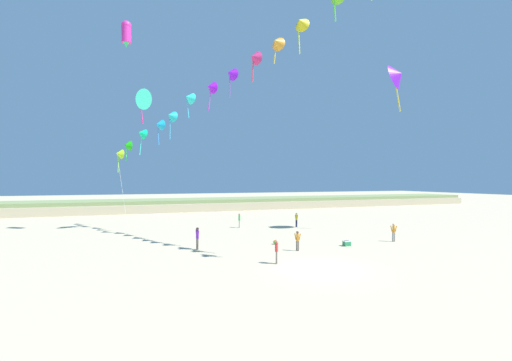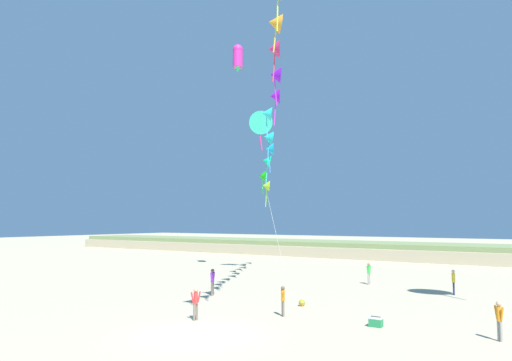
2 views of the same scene
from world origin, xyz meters
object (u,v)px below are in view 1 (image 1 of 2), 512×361
object	(u,v)px
person_near_left	(298,239)
person_near_right	(277,250)
person_far_right	(296,219)
person_far_left	(197,237)
large_kite_mid_trail	(398,75)
large_kite_high_solo	(142,99)
person_far_center	(394,231)
person_mid_center	(239,219)
large_kite_low_lead	(126,33)
beach_cooler	(347,243)
beach_ball	(275,242)

from	to	relation	value
person_near_left	person_near_right	xyz separation A→B (m)	(-3.07, -3.08, 0.03)
person_near_left	person_far_right	world-z (taller)	person_far_right
person_far_left	large_kite_mid_trail	bearing A→B (deg)	4.53
large_kite_mid_trail	large_kite_high_solo	world-z (taller)	large_kite_mid_trail
person_far_center	person_mid_center	bearing A→B (deg)	127.29
large_kite_low_lead	large_kite_high_solo	bearing A→B (deg)	46.53
person_near_left	large_kite_high_solo	world-z (taller)	large_kite_high_solo
person_near_left	beach_cooler	bearing A→B (deg)	4.39
person_far_left	person_far_center	xyz separation A→B (m)	(16.48, -2.49, -0.07)
person_near_right	person_far_left	size ratio (longest dim) A/B	0.91
person_far_center	large_kite_low_lead	bearing A→B (deg)	150.18
person_far_left	large_kite_low_lead	bearing A→B (deg)	117.42
person_mid_center	large_kite_high_solo	distance (m)	16.48
large_kite_low_lead	large_kite_mid_trail	xyz separation A→B (m)	(25.88, -8.25, -3.76)
person_near_right	person_far_center	bearing A→B (deg)	16.18
person_near_right	person_far_left	distance (m)	7.26
person_near_right	beach_cooler	xyz separation A→B (m)	(7.67, 3.43, -0.68)
large_kite_mid_trail	large_kite_high_solo	size ratio (longest dim) A/B	1.38
large_kite_high_solo	beach_cooler	xyz separation A→B (m)	(15.21, -14.16, -13.52)
person_mid_center	large_kite_mid_trail	world-z (taller)	large_kite_mid_trail
large_kite_mid_trail	person_far_center	bearing A→B (deg)	-135.92
person_near_left	beach_ball	xyz separation A→B (m)	(-0.50, 3.00, -0.68)
large_kite_mid_trail	person_far_right	bearing A→B (deg)	138.18
large_kite_mid_trail	beach_ball	distance (m)	21.38
large_kite_mid_trail	beach_cooler	world-z (taller)	large_kite_mid_trail
person_near_right	large_kite_mid_trail	bearing A→B (deg)	24.78
beach_cooler	beach_ball	distance (m)	5.75
person_mid_center	person_far_right	world-z (taller)	person_far_right
large_kite_high_solo	beach_cooler	bearing A→B (deg)	-42.95
person_near_right	large_kite_low_lead	size ratio (longest dim) A/B	0.59
person_far_left	beach_cooler	bearing A→B (deg)	-13.25
person_near_left	person_far_left	xyz separation A→B (m)	(-6.93, 3.07, 0.11)
person_far_right	large_kite_high_solo	size ratio (longest dim) A/B	0.43
person_far_right	beach_cooler	xyz separation A→B (m)	(-1.32, -11.41, -0.71)
beach_cooler	beach_ball	bearing A→B (deg)	152.59
person_near_left	person_far_left	size ratio (longest dim) A/B	0.88
person_far_left	large_kite_mid_trail	distance (m)	25.65
large_kite_low_lead	large_kite_high_solo	size ratio (longest dim) A/B	0.70
person_near_left	beach_cooler	xyz separation A→B (m)	(4.61, 0.35, -0.65)
person_far_center	large_kite_mid_trail	distance (m)	16.19
person_far_left	person_far_right	distance (m)	15.53
person_far_left	beach_cooler	xyz separation A→B (m)	(11.54, -2.72, -0.76)
large_kite_low_lead	person_near_left	bearing A→B (deg)	-47.06
beach_cooler	beach_ball	xyz separation A→B (m)	(-5.10, 2.65, -0.03)
large_kite_mid_trail	beach_ball	bearing A→B (deg)	-173.17
person_far_center	beach_ball	xyz separation A→B (m)	(-10.04, 2.42, -0.73)
person_mid_center	large_kite_mid_trail	bearing A→B (deg)	-31.90
person_near_left	beach_ball	world-z (taller)	person_near_left
person_near_left	person_near_right	size ratio (longest dim) A/B	0.97
person_near_right	person_far_right	size ratio (longest dim) A/B	0.97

